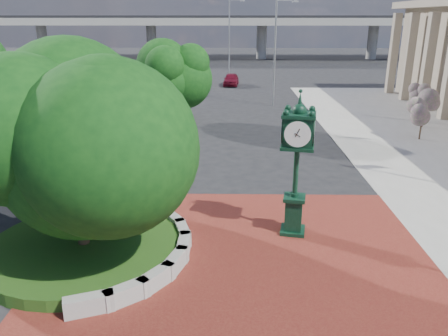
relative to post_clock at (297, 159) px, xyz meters
The scene contains 14 objects.
ground 3.67m from the post_clock, 140.36° to the right, with size 200.00×200.00×0.00m, color black.
plaza 4.18m from the post_clock, 126.30° to the right, with size 12.00×12.00×0.04m, color maroon.
planter_wall 5.43m from the post_clock, 161.26° to the right, with size 2.96×6.77×0.54m.
grass_bed 7.49m from the post_clock, 167.26° to the right, with size 6.10×6.10×0.40m, color #1E4814.
overpass 68.58m from the post_clock, 91.75° to the left, with size 90.00×12.00×7.50m.
tree_planter 7.12m from the post_clock, 167.26° to the right, with size 5.20×5.20×6.33m.
tree_street 17.47m from the post_clock, 109.67° to the left, with size 4.40×4.40×5.45m.
post_clock is the anchor object (origin of this frame).
parked_car 35.37m from the post_clock, 93.71° to the left, with size 1.57×3.90×1.33m, color maroon.
street_lamp_near 23.75m from the post_clock, 86.21° to the left, with size 1.87×0.74×8.58m.
street_lamp_far 43.03m from the post_clock, 93.14° to the left, with size 1.99×0.93×9.30m.
shrub_near 15.78m from the post_clock, 52.94° to the left, with size 1.20×1.20×2.20m.
shrub_mid 19.32m from the post_clock, 55.23° to the left, with size 1.20×1.20×2.20m.
shrub_far 23.45m from the post_clock, 58.73° to the left, with size 1.20×1.20×2.20m.
Camera 1 is at (-0.29, -12.31, 7.21)m, focal length 35.00 mm.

